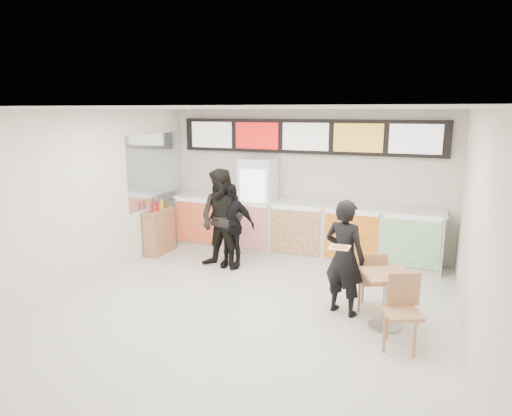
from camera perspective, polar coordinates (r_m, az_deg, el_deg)
The scene contains 15 objects.
floor at distance 6.90m, azimuth -1.80°, elevation -13.43°, with size 7.00×7.00×0.00m, color beige.
ceiling at distance 6.22m, azimuth -1.98°, elevation 12.35°, with size 7.00×7.00×0.00m, color white.
wall_back at distance 9.66m, azimuth 6.29°, elevation 3.26°, with size 6.00×6.00×0.00m, color silver.
wall_left at distance 8.04m, azimuth -21.97°, elevation 0.66°, with size 7.00×7.00×0.00m, color silver.
wall_right at distance 5.94m, azimuth 25.88°, elevation -3.51°, with size 7.00×7.00×0.00m, color silver.
service_counter at distance 9.46m, azimuth 5.52°, elevation -2.65°, with size 5.56×0.77×1.14m.
menu_board at distance 9.47m, azimuth 6.28°, elevation 8.87°, with size 5.50×0.14×0.70m.
drinks_fridge at distance 9.66m, azimuth 0.25°, elevation 0.33°, with size 0.70×0.67×2.00m.
mirror_panel at distance 9.89m, azimuth -12.36°, elevation 4.73°, with size 0.01×2.00×1.50m, color #B2B7BF.
customer_main at distance 6.83m, azimuth 11.01°, elevation -6.09°, with size 0.63×0.41×1.73m, color black.
customer_left at distance 8.61m, azimuth -4.21°, elevation -1.46°, with size 0.93×0.73×1.92m, color black.
customer_mid at distance 8.74m, azimuth -3.25°, elevation -2.18°, with size 0.96×0.40×1.64m, color black.
pizza_slice at distance 6.32m, azimuth 10.37°, elevation -4.79°, with size 0.36×0.36×0.02m.
cafe_table at distance 6.63m, azimuth 16.03°, elevation -9.83°, with size 1.06×1.64×0.94m.
condiment_ledge at distance 9.85m, azimuth -11.96°, elevation -2.86°, with size 0.34×0.83×1.11m.
Camera 1 is at (2.45, -5.72, 2.97)m, focal length 32.00 mm.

